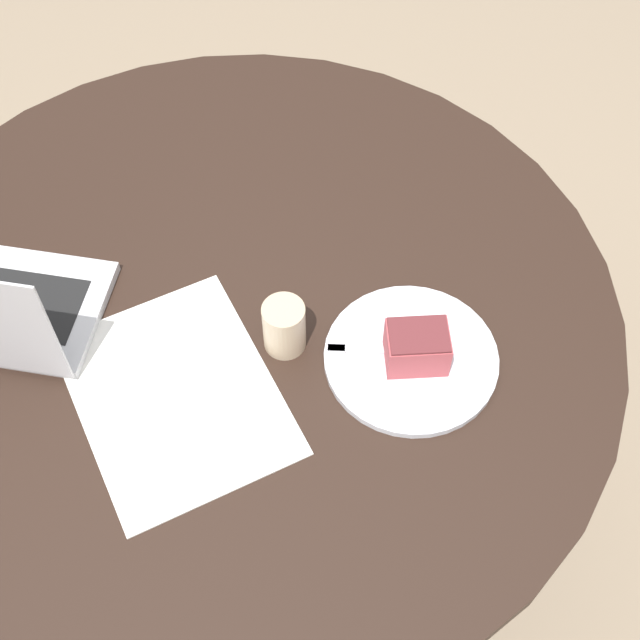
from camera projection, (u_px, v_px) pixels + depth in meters
The scene contains 7 objects.
ground_plane at pixel (260, 505), 2.03m from camera, with size 12.00×12.00×0.00m, color gray.
dining_table at pixel (238, 349), 1.49m from camera, with size 1.22×1.22×0.78m.
paper_document at pixel (176, 395), 1.30m from camera, with size 0.44×0.41×0.00m.
plate at pixel (411, 358), 1.33m from camera, with size 0.26×0.26×0.01m.
cake_slice at pixel (417, 347), 1.30m from camera, with size 0.11×0.11×0.07m.
fork at pixel (371, 350), 1.33m from camera, with size 0.15×0.11×0.00m.
coffee_glass at pixel (285, 326), 1.32m from camera, with size 0.06×0.06×0.09m.
Camera 1 is at (0.58, -0.56, 1.92)m, focal length 50.00 mm.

